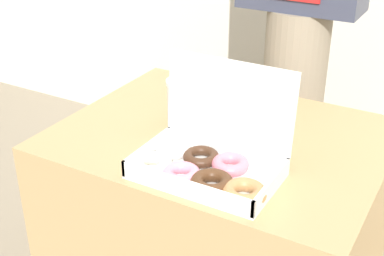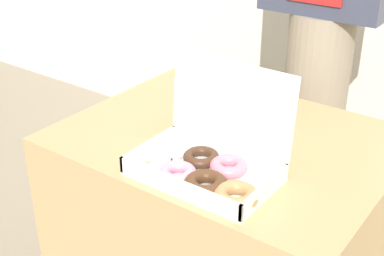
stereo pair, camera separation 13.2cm
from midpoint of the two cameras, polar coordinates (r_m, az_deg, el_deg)
table at (r=1.71m, az=0.60°, el=-11.39°), size 0.91×0.71×0.72m
donut_box at (r=1.30m, az=-1.54°, el=-3.65°), size 0.38×0.25×0.26m
coffee_cup at (r=1.52m, az=-3.27°, el=2.51°), size 0.11×0.11×0.15m
napkin_holder at (r=1.67m, az=0.63°, el=4.08°), size 0.10×0.06×0.10m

